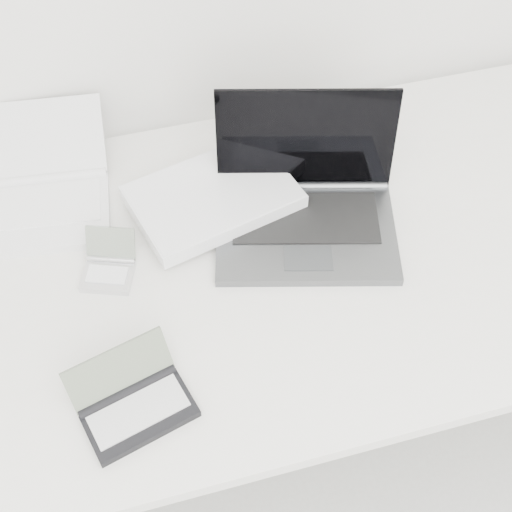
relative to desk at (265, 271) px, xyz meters
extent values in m
cube|color=white|center=(0.00, 0.00, 0.03)|extent=(1.60, 0.80, 0.03)
cylinder|color=silver|center=(0.75, 0.35, -0.33)|extent=(0.04, 0.04, 0.70)
cube|color=#535558|center=(0.09, 0.02, 0.06)|extent=(0.39, 0.31, 0.02)
cube|color=black|center=(0.10, 0.06, 0.07)|extent=(0.30, 0.20, 0.00)
cube|color=black|center=(0.12, 0.16, 0.17)|extent=(0.34, 0.13, 0.21)
cylinder|color=#535558|center=(0.12, 0.14, 0.06)|extent=(0.33, 0.11, 0.02)
cube|color=#3A3D3F|center=(0.07, -0.04, 0.07)|extent=(0.10, 0.08, 0.00)
cube|color=white|center=(-0.07, 0.14, 0.08)|extent=(0.35, 0.27, 0.03)
cube|color=white|center=(-0.07, 0.14, 0.10)|extent=(0.34, 0.27, 0.00)
cube|color=white|center=(-0.40, 0.20, 0.06)|extent=(0.29, 0.21, 0.02)
cube|color=white|center=(-0.40, 0.22, 0.07)|extent=(0.25, 0.14, 0.00)
cube|color=silver|center=(-0.38, 0.37, 0.11)|extent=(0.28, 0.18, 0.09)
cylinder|color=white|center=(-0.39, 0.29, 0.07)|extent=(0.26, 0.05, 0.02)
cube|color=silver|center=(-0.29, 0.02, 0.05)|extent=(0.11, 0.10, 0.01)
cube|color=silver|center=(-0.29, 0.02, 0.06)|extent=(0.08, 0.06, 0.00)
cube|color=gray|center=(-0.28, 0.07, 0.09)|extent=(0.10, 0.06, 0.06)
cylinder|color=silver|center=(-0.28, 0.06, 0.06)|extent=(0.09, 0.04, 0.01)
cube|color=black|center=(-0.28, -0.26, 0.05)|extent=(0.19, 0.13, 0.02)
cube|color=#AEAEAE|center=(-0.28, -0.26, 0.06)|extent=(0.17, 0.10, 0.00)
cube|color=#646D5A|center=(-0.30, -0.20, 0.10)|extent=(0.18, 0.09, 0.07)
cylinder|color=black|center=(-0.29, -0.22, 0.06)|extent=(0.17, 0.06, 0.02)
camera|label=1|loc=(-0.23, -0.79, 1.11)|focal=50.00mm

